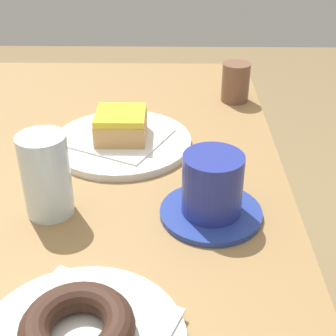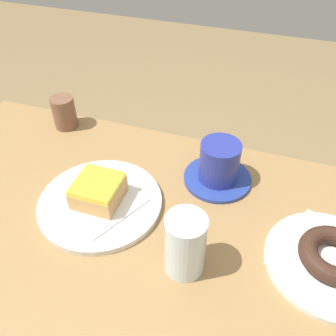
{
  "view_description": "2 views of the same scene",
  "coord_description": "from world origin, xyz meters",
  "views": [
    {
      "loc": [
        -0.63,
        -0.22,
        1.12
      ],
      "look_at": [
        -0.03,
        -0.21,
        0.76
      ],
      "focal_mm": 52.28,
      "sensor_mm": 36.0,
      "label": 1
    },
    {
      "loc": [
        -0.17,
        0.27,
        1.23
      ],
      "look_at": [
        -0.01,
        -0.22,
        0.77
      ],
      "focal_mm": 38.31,
      "sensor_mm": 36.0,
      "label": 2
    }
  ],
  "objects": [
    {
      "name": "donut_chocolate_ring",
      "position": [
        -0.31,
        -0.13,
        0.75
      ],
      "size": [
        0.11,
        0.11,
        0.03
      ],
      "primitive_type": "torus",
      "color": "#372118",
      "rests_on": "napkin_chocolate_ring"
    },
    {
      "name": "sugar_jar",
      "position": [
        0.29,
        -0.34,
        0.76
      ],
      "size": [
        0.05,
        0.05,
        0.08
      ],
      "primitive_type": "cylinder",
      "color": "brown",
      "rests_on": "table"
    },
    {
      "name": "water_glass",
      "position": [
        -0.09,
        -0.05,
        0.78
      ],
      "size": [
        0.06,
        0.06,
        0.11
      ],
      "primitive_type": "cylinder",
      "color": "silver",
      "rests_on": "table"
    },
    {
      "name": "plate_glazed_square",
      "position": [
        0.1,
        -0.13,
        0.73
      ],
      "size": [
        0.23,
        0.23,
        0.01
      ],
      "primitive_type": "cylinder",
      "color": "silver",
      "rests_on": "table"
    },
    {
      "name": "table",
      "position": [
        0.0,
        0.0,
        0.64
      ],
      "size": [
        1.03,
        0.78,
        0.72
      ],
      "color": "olive",
      "rests_on": "ground_plane"
    },
    {
      "name": "donut_glazed_square",
      "position": [
        0.1,
        -0.13,
        0.76
      ],
      "size": [
        0.08,
        0.08,
        0.05
      ],
      "color": "tan",
      "rests_on": "napkin_glazed_square"
    },
    {
      "name": "coffee_cup",
      "position": [
        -0.1,
        -0.27,
        0.76
      ],
      "size": [
        0.14,
        0.14,
        0.09
      ],
      "color": "#263B91",
      "rests_on": "table"
    },
    {
      "name": "napkin_glazed_square",
      "position": [
        0.1,
        -0.13,
        0.74
      ],
      "size": [
        0.18,
        0.18,
        0.0
      ],
      "primitive_type": "cube",
      "rotation": [
        0.0,
        0.0,
        -0.45
      ],
      "color": "white",
      "rests_on": "plate_glazed_square"
    }
  ]
}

